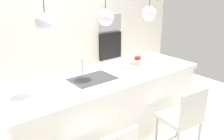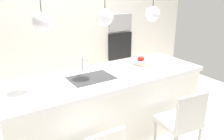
# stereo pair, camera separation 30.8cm
# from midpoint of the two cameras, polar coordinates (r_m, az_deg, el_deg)

# --- Properties ---
(floor) EXTENTS (6.60, 6.60, 0.00)m
(floor) POSITION_cam_midpoint_polar(r_m,az_deg,el_deg) (3.49, -3.97, -16.03)
(floor) COLOR beige
(floor) RESTS_ON ground
(back_wall) EXTENTS (6.00, 0.10, 2.60)m
(back_wall) POSITION_cam_midpoint_polar(r_m,az_deg,el_deg) (4.38, -16.94, 9.03)
(back_wall) COLOR silver
(back_wall) RESTS_ON ground
(kitchen_island) EXTENTS (2.74, 0.93, 0.95)m
(kitchen_island) POSITION_cam_midpoint_polar(r_m,az_deg,el_deg) (3.24, -4.16, -9.14)
(kitchen_island) COLOR white
(kitchen_island) RESTS_ON ground
(sink_basin) EXTENTS (0.56, 0.40, 0.02)m
(sink_basin) POSITION_cam_midpoint_polar(r_m,az_deg,el_deg) (2.94, -7.75, -2.28)
(sink_basin) COLOR #2D2D30
(sink_basin) RESTS_ON kitchen_island
(faucet) EXTENTS (0.02, 0.17, 0.22)m
(faucet) POSITION_cam_midpoint_polar(r_m,az_deg,el_deg) (3.07, -9.93, 1.44)
(faucet) COLOR silver
(faucet) RESTS_ON kitchen_island
(fruit_bowl) EXTENTS (0.26, 0.26, 0.12)m
(fruit_bowl) POSITION_cam_midpoint_polar(r_m,az_deg,el_deg) (3.52, 4.06, 2.26)
(fruit_bowl) COLOR beige
(fruit_bowl) RESTS_ON kitchen_island
(microwave) EXTENTS (0.54, 0.08, 0.34)m
(microwave) POSITION_cam_midpoint_polar(r_m,az_deg,el_deg) (4.94, -2.34, 11.53)
(microwave) COLOR #9E9EA3
(microwave) RESTS_ON back_wall
(oven) EXTENTS (0.56, 0.08, 0.56)m
(oven) POSITION_cam_midpoint_polar(r_m,az_deg,el_deg) (5.03, -2.26, 5.88)
(oven) COLOR black
(oven) RESTS_ON back_wall
(chair_middle) EXTENTS (0.50, 0.48, 0.90)m
(chair_middle) POSITION_cam_midpoint_polar(r_m,az_deg,el_deg) (3.04, 14.31, -10.93)
(chair_middle) COLOR silver
(chair_middle) RESTS_ON ground
(pendant_light_left) EXTENTS (0.20, 0.20, 0.80)m
(pendant_light_left) POSITION_cam_midpoint_polar(r_m,az_deg,el_deg) (2.53, -19.41, 10.79)
(pendant_light_left) COLOR silver
(pendant_light_center) EXTENTS (0.20, 0.20, 0.80)m
(pendant_light_center) POSITION_cam_midpoint_polar(r_m,az_deg,el_deg) (2.87, -4.75, 12.67)
(pendant_light_center) COLOR silver
(pendant_light_right) EXTENTS (0.20, 0.20, 0.80)m
(pendant_light_right) POSITION_cam_midpoint_polar(r_m,az_deg,el_deg) (3.35, 6.38, 13.55)
(pendant_light_right) COLOR silver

